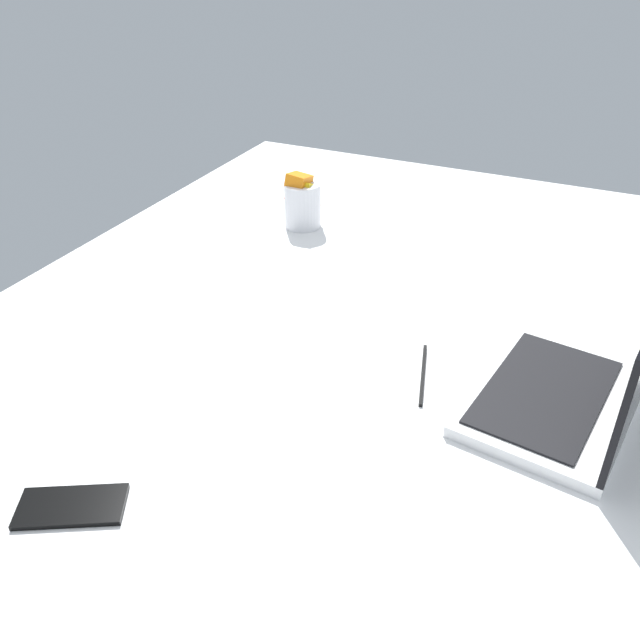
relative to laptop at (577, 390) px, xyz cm
name	(u,v)px	position (x,y,z in cm)	size (l,w,h in cm)	color
bed_mattress	(356,351)	(-13.43, -41.99, -13.41)	(180.00, 140.00, 18.00)	white
laptop	(577,390)	(0.00, 0.00, 0.00)	(36.14, 27.80, 23.00)	silver
snack_cup	(302,202)	(-46.53, -70.03, 1.74)	(9.00, 9.00, 13.89)	silver
cell_phone	(71,506)	(48.37, -57.75, -4.01)	(6.80, 14.00, 0.80)	black
charger_cable	(423,374)	(0.60, -24.23, -4.11)	(17.00, 0.60, 0.60)	black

